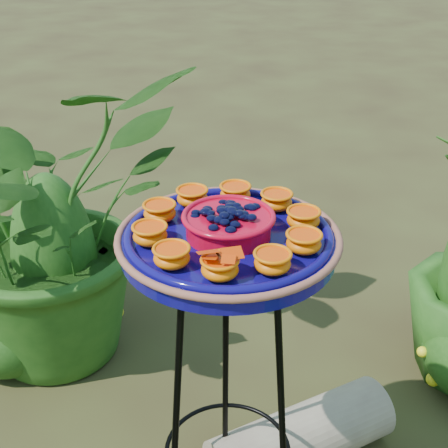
{
  "coord_description": "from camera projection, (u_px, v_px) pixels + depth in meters",
  "views": [
    {
      "loc": [
        0.13,
        -1.05,
        1.46
      ],
      "look_at": [
        0.01,
        0.01,
        0.89
      ],
      "focal_mm": 50.0,
      "sensor_mm": 36.0,
      "label": 1
    }
  ],
  "objects": [
    {
      "name": "tripod_stand",
      "position": [
        228.0,
        380.0,
        1.38
      ],
      "size": [
        0.34,
        0.35,
        0.83
      ],
      "rotation": [
        0.0,
        0.0,
        0.14
      ],
      "color": "black",
      "rests_on": "ground"
    },
    {
      "name": "feeder_dish",
      "position": [
        228.0,
        236.0,
        1.21
      ],
      "size": [
        0.48,
        0.48,
        0.1
      ],
      "rotation": [
        0.0,
        0.0,
        0.14
      ],
      "color": "#0C0860",
      "rests_on": "tripod_stand"
    },
    {
      "name": "driftwood_log",
      "position": [
        301.0,
        437.0,
        1.77
      ],
      "size": [
        0.55,
        0.45,
        0.18
      ],
      "primitive_type": "cylinder",
      "rotation": [
        0.0,
        1.57,
        0.6
      ],
      "color": "tan",
      "rests_on": "ground"
    },
    {
      "name": "shrub_back_left",
      "position": [
        49.0,
        219.0,
        2.06
      ],
      "size": [
        1.18,
        1.2,
        1.01
      ],
      "primitive_type": "imported",
      "rotation": [
        0.0,
        0.0,
        0.92
      ],
      "color": "#1E4C14",
      "rests_on": "ground"
    }
  ]
}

